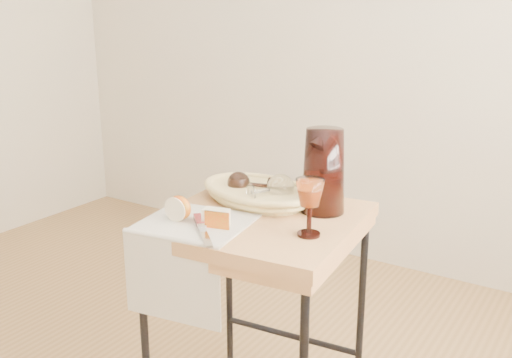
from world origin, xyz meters
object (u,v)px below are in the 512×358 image
Objects in this scene: goblet_lying_b at (268,190)px; table_knife at (202,228)px; goblet_lying_a at (252,184)px; wine_goblet at (309,207)px; pitcher at (324,171)px; side_table at (259,323)px; apple_half at (180,207)px; bread_basket at (257,194)px; tea_towel at (195,223)px.

goblet_lying_b is 0.29m from table_knife.
wine_goblet is (0.31, -0.18, 0.03)m from goblet_lying_a.
pitcher reaches higher than table_knife.
pitcher is 0.21m from wine_goblet.
side_table is 9.28× the size of apple_half.
bread_basket is 2.19× the size of wine_goblet.
side_table is 2.41× the size of tea_towel.
pitcher reaches higher than goblet_lying_a.
wine_goblet reaches higher than goblet_lying_a.
pitcher is at bearing 168.10° from goblet_lying_a.
bread_basket is at bearing -162.45° from pitcher.
goblet_lying_a reaches higher than bread_basket.
pitcher is (0.14, 0.14, 0.49)m from side_table.
bread_basket is (-0.08, 0.11, 0.39)m from side_table.
table_knife is (0.05, -0.33, -0.03)m from goblet_lying_a.
apple_half reaches higher than side_table.
goblet_lying_a is (0.01, 0.28, 0.05)m from tea_towel.
apple_half is at bearing -126.64° from pitcher.
bread_basket is at bearing 137.80° from goblet_lying_a.
goblet_lying_a is at bearing -167.17° from pitcher.
goblet_lying_b is 0.87× the size of wine_goblet.
goblet_lying_a is at bearing 131.55° from side_table.
pitcher is (0.26, 0.30, 0.13)m from tea_towel.
side_table is 0.47m from apple_half.
pitcher is at bearing 39.83° from tea_towel.
side_table is 3.22× the size of table_knife.
table_knife is at bearing -157.71° from goblet_lying_b.
table_knife is at bearing -150.47° from wine_goblet.
tea_towel is at bearing -122.19° from pitcher.
goblet_lying_a is (-0.03, 0.02, 0.02)m from bread_basket.
pitcher is at bearing 18.25° from bread_basket.
tea_towel is at bearing -162.96° from wine_goblet.
tea_towel is 2.12× the size of goblet_lying_b.
goblet_lying_a is 0.55× the size of table_knife.
apple_half is at bearing 178.36° from goblet_lying_b.
side_table is at bearing 163.16° from wine_goblet.
pitcher is 1.82× the size of wine_goblet.
side_table is 0.43m from goblet_lying_b.
goblet_lying_a reaches higher than side_table.
table_knife is (0.02, -0.31, -0.01)m from bread_basket.
tea_towel is (-0.12, -0.16, 0.37)m from side_table.
goblet_lying_b is at bearing 146.76° from wine_goblet.
goblet_lying_b is 0.63× the size of table_knife.
bread_basket reaches higher than table_knife.
tea_towel is 0.34m from wine_goblet.
goblet_lying_b is at bearing 126.89° from table_knife.
bread_basket is 0.04m from goblet_lying_a.
goblet_lying_a is 0.26m from pitcher.
pitcher is 0.44m from apple_half.
goblet_lying_b is at bearing -152.76° from pitcher.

